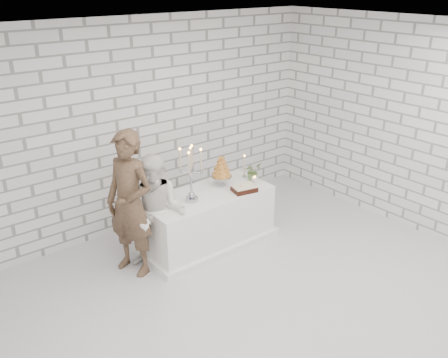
# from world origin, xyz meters

# --- Properties ---
(ground) EXTENTS (6.00, 5.00, 0.01)m
(ground) POSITION_xyz_m (0.00, 0.00, 0.00)
(ground) COLOR silver
(ground) RESTS_ON ground
(ceiling) EXTENTS (6.00, 5.00, 0.01)m
(ceiling) POSITION_xyz_m (0.00, 0.00, 3.00)
(ceiling) COLOR white
(ceiling) RESTS_ON ground
(wall_back) EXTENTS (6.00, 0.01, 3.00)m
(wall_back) POSITION_xyz_m (0.00, 2.50, 1.50)
(wall_back) COLOR white
(wall_back) RESTS_ON ground
(wall_right) EXTENTS (0.01, 5.00, 3.00)m
(wall_right) POSITION_xyz_m (3.00, 0.00, 1.50)
(wall_right) COLOR white
(wall_right) RESTS_ON ground
(cake_table) EXTENTS (1.80, 0.80, 0.75)m
(cake_table) POSITION_xyz_m (0.38, 1.41, 0.38)
(cake_table) COLOR white
(cake_table) RESTS_ON ground
(groom) EXTENTS (0.65, 0.78, 1.85)m
(groom) POSITION_xyz_m (-0.75, 1.45, 0.92)
(groom) COLOR #3F2D20
(groom) RESTS_ON ground
(bride) EXTENTS (0.93, 0.92, 1.51)m
(bride) POSITION_xyz_m (-0.45, 1.32, 0.76)
(bride) COLOR white
(bride) RESTS_ON ground
(candelabra) EXTENTS (0.31, 0.31, 0.75)m
(candelabra) POSITION_xyz_m (0.10, 1.36, 1.12)
(candelabra) COLOR #A2A2AC
(candelabra) RESTS_ON cake_table
(croquembouche) EXTENTS (0.31, 0.31, 0.45)m
(croquembouche) POSITION_xyz_m (0.72, 1.51, 0.98)
(croquembouche) COLOR #A1611E
(croquembouche) RESTS_ON cake_table
(chocolate_cake) EXTENTS (0.36, 0.29, 0.08)m
(chocolate_cake) POSITION_xyz_m (0.83, 1.15, 0.79)
(chocolate_cake) COLOR black
(chocolate_cake) RESTS_ON cake_table
(pillar_candle) EXTENTS (0.09, 0.09, 0.12)m
(pillar_candle) POSITION_xyz_m (1.08, 1.22, 0.81)
(pillar_candle) COLOR white
(pillar_candle) RESTS_ON cake_table
(extra_taper) EXTENTS (0.07, 0.07, 0.32)m
(extra_taper) POSITION_xyz_m (1.16, 1.53, 0.91)
(extra_taper) COLOR #C3B396
(extra_taper) RESTS_ON cake_table
(flowers) EXTENTS (0.26, 0.24, 0.26)m
(flowers) POSITION_xyz_m (1.19, 1.38, 0.88)
(flowers) COLOR #527E44
(flowers) RESTS_ON cake_table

